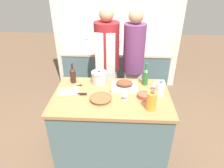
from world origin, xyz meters
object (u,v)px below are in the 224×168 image
Objects in this scene: knife_chef at (75,94)px; condiment_bottle_short at (139,45)px; milk_jug at (160,89)px; person_cook_aproned at (107,61)px; wine_glass_left at (125,94)px; person_cook_guest at (133,62)px; roasting_pan at (124,86)px; stand_mixer at (87,41)px; cutting_board at (68,92)px; stock_pot at (99,77)px; wicker_basket at (101,98)px; knife_paring at (75,87)px; juice_jug at (151,101)px; condiment_bottle_tall at (119,44)px; wine_bottle_dark at (145,76)px; mixing_bowl at (144,95)px; wine_glass_right at (155,84)px; wine_bottle_green at (73,75)px.

condiment_bottle_short is at bearing 62.88° from knife_chef.
person_cook_aproned is (-0.68, 0.88, -0.04)m from milk_jug.
person_cook_guest is at bearing 82.05° from wine_glass_left.
wine_glass_left is at bearing -70.03° from person_cook_aproned.
roasting_pan is 1.66m from stand_mixer.
stock_pot is at bearing 36.19° from cutting_board.
person_cook_aproned reaches higher than roasting_pan.
roasting_pan is at bearing 16.86° from knife_chef.
wicker_basket is 1.00m from person_cook_aproned.
stock_pot is 1.04× the size of milk_jug.
knife_paring is 0.10× the size of person_cook_aproned.
person_cook_guest reaches higher than stand_mixer.
wine_glass_left is (0.01, -0.24, 0.04)m from roasting_pan.
wicker_basket is at bearing -81.66° from stock_pot.
stock_pot reaches higher than condiment_bottle_short.
stock_pot reaches higher than wine_glass_left.
stock_pot is 0.81m from juice_jug.
condiment_bottle_tall is 0.39m from condiment_bottle_short.
knife_chef is (-0.31, 0.09, -0.00)m from wicker_basket.
wine_bottle_dark is 1.68m from stand_mixer.
roasting_pan is 0.68m from cutting_board.
juice_jug is 1.91m from condiment_bottle_short.
milk_jug reaches higher than knife_paring.
condiment_bottle_tall is at bearing 74.63° from knife_chef.
wine_glass_right is at bearing 52.38° from mixing_bowl.
wine_glass_left reaches higher than mixing_bowl.
knife_paring is at bearing -172.91° from wine_bottle_dark.
mixing_bowl is at bearing -61.33° from stand_mixer.
knife_chef is 0.92× the size of stand_mixer.
milk_jug is at bearing 16.47° from mixing_bowl.
person_cook_guest is at bearing 67.10° from wicker_basket.
knife_chef is at bearing 178.84° from mixing_bowl.
milk_jug reaches higher than stock_pot.
mixing_bowl is at bearing 12.83° from wine_glass_left.
wine_bottle_dark is 0.17× the size of person_cook_guest.
wine_bottle_dark is 1.63× the size of knife_paring.
milk_jug is (0.67, 0.13, 0.07)m from wicker_basket.
wine_bottle_green is 0.77m from wine_glass_left.
person_cook_aproned is (-0.53, 0.62, -0.06)m from wine_bottle_dark.
juice_jug is 0.74× the size of wine_bottle_dark.
condiment_bottle_short is at bearing 58.20° from person_cook_aproned.
stand_mixer is 0.99m from condiment_bottle_short.
condiment_bottle_short is at bearing 89.15° from wine_bottle_dark.
cutting_board is 1.50× the size of stock_pot.
wine_glass_right is at bearing 6.10° from cutting_board.
condiment_bottle_tall reaches higher than roasting_pan.
wine_bottle_green is 0.92× the size of knife_chef.
cutting_board is at bearing -111.52° from knife_paring.
stand_mixer is at bearing -177.67° from condiment_bottle_tall.
person_cook_guest is (-0.09, 0.89, 0.03)m from mixing_bowl.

